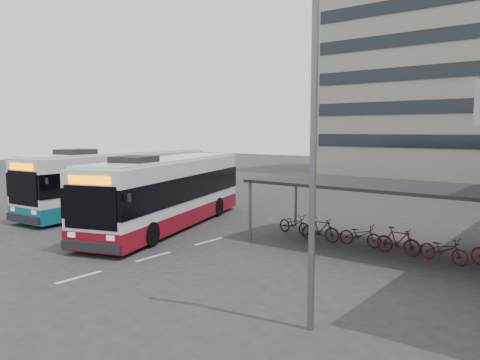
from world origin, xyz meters
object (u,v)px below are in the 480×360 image
Objects in this scene: bus_main at (168,193)px; pedestrian at (128,193)px; lamp_post at (309,137)px; bus_teal at (120,181)px.

bus_main reaches higher than pedestrian.
bus_main is at bearing 131.95° from lamp_post.
bus_teal is (-5.67, 1.60, 0.04)m from bus_main.
pedestrian is 18.52m from lamp_post.
bus_teal is at bearing 145.28° from bus_main.
bus_main is 1.56× the size of lamp_post.
pedestrian is at bearing 141.65° from bus_main.
pedestrian is (-5.41, 1.90, -0.66)m from bus_main.
pedestrian is at bearing 134.96° from lamp_post.
bus_main is 0.98× the size of bus_teal.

